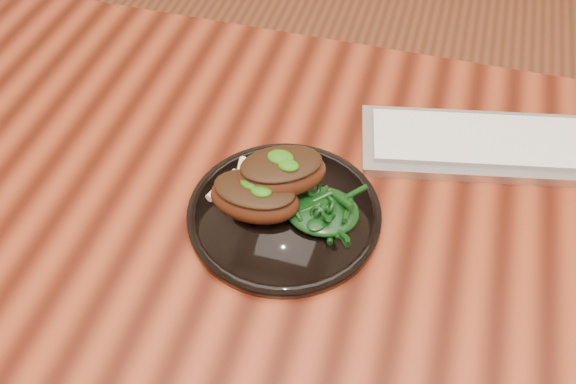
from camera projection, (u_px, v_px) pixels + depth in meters
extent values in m
cube|color=#370F06|center=(408.00, 254.00, 0.81)|extent=(1.60, 0.80, 0.04)
cylinder|color=#3D210E|center=(81.00, 164.00, 1.45)|extent=(0.06, 0.06, 0.71)
cylinder|color=black|center=(284.00, 214.00, 0.82)|extent=(0.25, 0.25, 0.01)
torus|color=black|center=(284.00, 213.00, 0.82)|extent=(0.25, 0.25, 0.01)
cylinder|color=black|center=(284.00, 212.00, 0.82)|extent=(0.16, 0.16, 0.00)
ellipsoid|color=#421C0C|center=(255.00, 199.00, 0.80)|extent=(0.12, 0.07, 0.04)
ellipsoid|color=black|center=(254.00, 189.00, 0.79)|extent=(0.10, 0.06, 0.01)
cylinder|color=beige|center=(223.00, 185.00, 0.83)|extent=(0.03, 0.06, 0.01)
ellipsoid|color=#144C08|center=(254.00, 185.00, 0.78)|extent=(0.03, 0.02, 0.01)
ellipsoid|color=#421C0C|center=(281.00, 174.00, 0.81)|extent=(0.14, 0.12, 0.04)
ellipsoid|color=black|center=(281.00, 164.00, 0.79)|extent=(0.12, 0.11, 0.01)
cylinder|color=beige|center=(240.00, 175.00, 0.82)|extent=(0.02, 0.06, 0.01)
ellipsoid|color=#144C08|center=(281.00, 160.00, 0.79)|extent=(0.03, 0.02, 0.01)
ellipsoid|color=#144C08|center=(273.00, 175.00, 0.86)|extent=(0.09, 0.06, 0.01)
ellipsoid|color=black|center=(322.00, 211.00, 0.80)|extent=(0.09, 0.08, 0.02)
cube|color=#B3B5B8|center=(519.00, 147.00, 0.91)|extent=(0.46, 0.22, 0.01)
cube|color=white|center=(521.00, 142.00, 0.90)|extent=(0.42, 0.18, 0.01)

